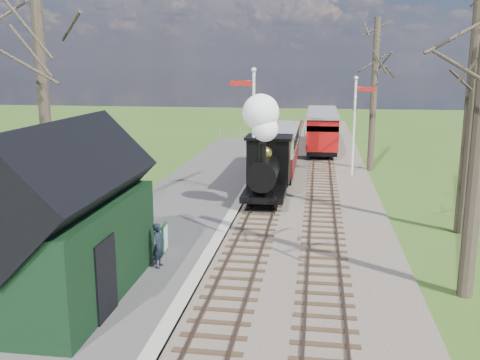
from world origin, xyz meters
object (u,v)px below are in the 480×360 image
(locomotive, at_px, (266,156))
(red_carriage_a, at_px, (322,133))
(bench, at_px, (120,264))
(coach, at_px, (277,149))
(station_shed, at_px, (64,223))
(semaphore_far, at_px, (356,119))
(semaphore_near, at_px, (252,124))
(red_carriage_b, at_px, (322,125))
(person, at_px, (159,245))
(sign_board, at_px, (165,238))

(locomotive, relative_size, red_carriage_a, 0.90)
(locomotive, relative_size, bench, 3.76)
(locomotive, xyz_separation_m, coach, (0.01, 6.07, -0.61))
(bench, bearing_deg, station_shed, -118.88)
(semaphore_far, relative_size, locomotive, 1.15)
(semaphore_near, xyz_separation_m, red_carriage_b, (3.37, 18.50, -2.02))
(locomotive, xyz_separation_m, red_carriage_a, (2.61, 13.88, -0.67))
(locomotive, height_order, red_carriage_b, locomotive)
(red_carriage_a, bearing_deg, red_carriage_b, 90.00)
(locomotive, bearing_deg, person, -105.75)
(station_shed, distance_m, bench, 2.49)
(semaphore_near, distance_m, person, 10.13)
(semaphore_far, distance_m, person, 17.22)
(locomotive, relative_size, sign_board, 5.12)
(red_carriage_a, relative_size, person, 3.92)
(semaphore_far, bearing_deg, locomotive, -122.54)
(sign_board, bearing_deg, bench, -109.47)
(semaphore_far, distance_m, locomotive, 8.23)
(semaphore_near, bearing_deg, locomotive, -49.11)
(bench, bearing_deg, locomotive, 70.32)
(locomotive, bearing_deg, red_carriage_a, 79.34)
(coach, distance_m, person, 15.03)
(bench, bearing_deg, sign_board, 70.53)
(locomotive, bearing_deg, red_carriage_b, 82.32)
(locomotive, distance_m, sign_board, 8.03)
(semaphore_far, distance_m, red_carriage_b, 12.75)
(locomotive, height_order, person, locomotive)
(semaphore_far, height_order, coach, semaphore_far)
(red_carriage_a, bearing_deg, sign_board, -103.91)
(red_carriage_a, bearing_deg, person, -102.65)
(locomotive, xyz_separation_m, bench, (-3.42, -9.55, -1.73))
(red_carriage_b, bearing_deg, station_shed, -102.74)
(coach, distance_m, red_carriage_a, 8.23)
(semaphore_near, xyz_separation_m, red_carriage_a, (3.37, 13.00, -2.02))
(coach, relative_size, person, 5.64)
(semaphore_near, bearing_deg, station_shed, -106.38)
(semaphore_far, height_order, person, semaphore_far)
(sign_board, distance_m, person, 1.35)
(coach, bearing_deg, station_shed, -104.03)
(red_carriage_b, relative_size, person, 3.92)
(coach, bearing_deg, red_carriage_b, 78.95)
(red_carriage_b, height_order, sign_board, red_carriage_b)
(sign_board, distance_m, bench, 2.27)
(semaphore_near, bearing_deg, coach, 81.58)
(red_carriage_a, height_order, sign_board, red_carriage_a)
(station_shed, bearing_deg, semaphore_far, 64.28)
(red_carriage_a, height_order, person, red_carriage_a)
(red_carriage_b, bearing_deg, sign_board, -101.13)
(coach, bearing_deg, semaphore_near, -98.42)
(station_shed, xyz_separation_m, semaphore_near, (3.53, 12.00, 1.35))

